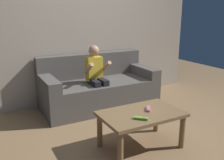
{
  "coord_description": "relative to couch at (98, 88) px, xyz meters",
  "views": [
    {
      "loc": [
        -1.54,
        -2.05,
        1.44
      ],
      "look_at": [
        -0.08,
        0.67,
        0.6
      ],
      "focal_mm": 39.76,
      "sensor_mm": 36.0,
      "label": 1
    }
  ],
  "objects": [
    {
      "name": "ground_plane",
      "position": [
        -0.04,
        -1.34,
        -0.29
      ],
      "size": [
        8.12,
        8.12,
        0.0
      ],
      "primitive_type": "plane",
      "color": "olive"
    },
    {
      "name": "wall_back",
      "position": [
        -0.04,
        0.4,
        0.96
      ],
      "size": [
        4.06,
        0.05,
        2.5
      ],
      "primitive_type": "cube",
      "color": "#B2A38E",
      "rests_on": "ground"
    },
    {
      "name": "couch",
      "position": [
        0.0,
        0.0,
        0.0
      ],
      "size": [
        1.77,
        0.8,
        0.8
      ],
      "color": "#56514C",
      "rests_on": "ground"
    },
    {
      "name": "person_seated_on_couch",
      "position": [
        -0.1,
        -0.18,
        0.28
      ],
      "size": [
        0.33,
        0.4,
        0.98
      ],
      "color": "black",
      "rests_on": "ground"
    },
    {
      "name": "coffee_table",
      "position": [
        -0.13,
        -1.37,
        0.06
      ],
      "size": [
        0.88,
        0.55,
        0.41
      ],
      "color": "brown",
      "rests_on": "ground"
    },
    {
      "name": "game_remote_lime_near_edge",
      "position": [
        -0.24,
        -1.52,
        0.13
      ],
      "size": [
        0.13,
        0.12,
        0.03
      ],
      "color": "#72C638",
      "rests_on": "coffee_table"
    },
    {
      "name": "game_remote_pink_center",
      "position": [
        -0.02,
        -1.34,
        0.13
      ],
      "size": [
        0.11,
        0.13,
        0.03
      ],
      "color": "pink",
      "rests_on": "coffee_table"
    }
  ]
}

